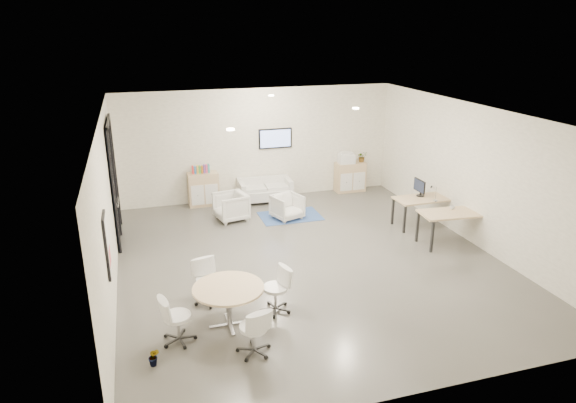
% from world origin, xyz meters
% --- Properties ---
extents(room_shell, '(9.60, 10.60, 4.80)m').
position_xyz_m(room_shell, '(0.00, 0.00, 1.60)').
color(room_shell, '#504E49').
rests_on(room_shell, ground).
extents(glass_door, '(0.09, 1.90, 2.85)m').
position_xyz_m(glass_door, '(-3.95, 2.51, 1.50)').
color(glass_door, black).
rests_on(glass_door, room_shell).
extents(artwork, '(0.05, 0.54, 1.04)m').
position_xyz_m(artwork, '(-3.97, -1.60, 1.55)').
color(artwork, black).
rests_on(artwork, room_shell).
extents(wall_tv, '(0.98, 0.06, 0.58)m').
position_xyz_m(wall_tv, '(0.50, 4.46, 1.75)').
color(wall_tv, black).
rests_on(wall_tv, room_shell).
extents(ceiling_spots, '(3.14, 4.14, 0.03)m').
position_xyz_m(ceiling_spots, '(-0.20, 0.83, 3.18)').
color(ceiling_spots, '#FFEAC6').
rests_on(ceiling_spots, room_shell).
extents(sideboard_left, '(0.84, 0.44, 0.95)m').
position_xyz_m(sideboard_left, '(-1.67, 4.26, 0.47)').
color(sideboard_left, tan).
rests_on(sideboard_left, room_shell).
extents(sideboard_right, '(0.90, 0.44, 0.90)m').
position_xyz_m(sideboard_right, '(2.81, 4.26, 0.45)').
color(sideboard_right, tan).
rests_on(sideboard_right, room_shell).
extents(books, '(0.49, 0.14, 0.22)m').
position_xyz_m(books, '(-1.72, 4.26, 1.06)').
color(books, red).
rests_on(books, sideboard_left).
extents(printer, '(0.50, 0.43, 0.33)m').
position_xyz_m(printer, '(2.66, 4.26, 1.06)').
color(printer, white).
rests_on(printer, sideboard_right).
extents(loveseat, '(1.55, 0.83, 0.57)m').
position_xyz_m(loveseat, '(0.08, 4.12, 0.31)').
color(loveseat, silver).
rests_on(loveseat, room_shell).
extents(blue_rug, '(1.61, 1.07, 0.01)m').
position_xyz_m(blue_rug, '(0.41, 2.68, 0.01)').
color(blue_rug, '#2E488E').
rests_on(blue_rug, room_shell).
extents(armchair_left, '(0.86, 0.89, 0.79)m').
position_xyz_m(armchair_left, '(-1.15, 2.91, 0.40)').
color(armchair_left, silver).
rests_on(armchair_left, room_shell).
extents(armchair_right, '(0.87, 0.84, 0.72)m').
position_xyz_m(armchair_right, '(0.29, 2.55, 0.36)').
color(armchair_right, silver).
rests_on(armchair_right, room_shell).
extents(desk_rear, '(1.45, 0.75, 0.75)m').
position_xyz_m(desk_rear, '(3.42, 1.08, 0.67)').
color(desk_rear, tan).
rests_on(desk_rear, room_shell).
extents(desk_front, '(1.54, 0.87, 0.77)m').
position_xyz_m(desk_front, '(3.47, -0.10, 0.70)').
color(desk_front, tan).
rests_on(desk_front, room_shell).
extents(monitor, '(0.20, 0.50, 0.44)m').
position_xyz_m(monitor, '(3.38, 1.23, 0.98)').
color(monitor, black).
rests_on(monitor, desk_rear).
extents(round_table, '(1.21, 1.21, 0.73)m').
position_xyz_m(round_table, '(-2.13, -2.04, 0.65)').
color(round_table, tan).
rests_on(round_table, room_shell).
extents(meeting_chairs, '(2.46, 2.46, 0.82)m').
position_xyz_m(meeting_chairs, '(-2.13, -2.04, 0.41)').
color(meeting_chairs, white).
rests_on(meeting_chairs, room_shell).
extents(plant_cabinet, '(0.29, 0.32, 0.25)m').
position_xyz_m(plant_cabinet, '(3.17, 4.24, 1.03)').
color(plant_cabinet, '#3F7F3F').
rests_on(plant_cabinet, sideboard_right).
extents(plant_floor, '(0.28, 0.35, 0.14)m').
position_xyz_m(plant_floor, '(-3.42, -2.80, 0.07)').
color(plant_floor, '#3F7F3F').
rests_on(plant_floor, room_shell).
extents(cup, '(0.13, 0.11, 0.11)m').
position_xyz_m(cup, '(3.58, 0.08, 0.83)').
color(cup, white).
rests_on(cup, desk_front).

